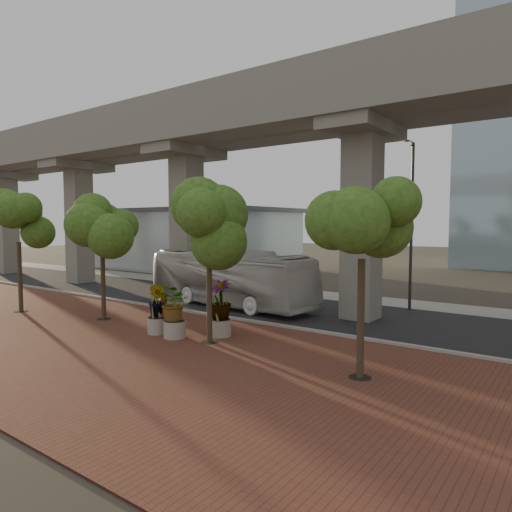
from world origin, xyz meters
The scene contains 18 objects.
ground centered at (0.00, 0.00, 0.00)m, with size 160.00×160.00×0.00m, color #342F26.
brick_plaza centered at (0.00, -8.00, 0.03)m, with size 70.00×13.00×0.06m, color brown.
asphalt_road centered at (0.00, 2.00, 0.02)m, with size 90.00×8.00×0.04m, color black.
curb_strip centered at (0.00, -2.00, 0.08)m, with size 70.00×0.25×0.16m, color gray.
far_sidewalk centered at (0.00, 7.50, 0.03)m, with size 90.00×3.00×0.06m, color gray.
transit_viaduct centered at (0.00, 2.00, 7.29)m, with size 72.00×5.60×12.40m.
station_pavilion centered at (-20.00, 16.00, 3.22)m, with size 23.00×13.00×6.30m.
transit_bus centered at (-1.64, 0.93, 1.60)m, with size 2.69×11.45×3.19m, color silver.
fire_hydrant centered at (-1.87, -3.84, 0.60)m, with size 0.57×0.51×1.13m.
planter_front centered at (1.48, -6.28, 1.40)m, with size 2.01×2.01×2.21m.
planter_right centered at (2.80, -4.96, 1.48)m, with size 2.20×2.20×2.35m.
planter_left centered at (0.34, -6.16, 1.36)m, with size 1.95×1.95×2.15m.
street_tree_far_west centered at (-9.29, -7.16, 4.78)m, with size 3.41×3.41×6.29m.
street_tree_near_west centered at (-4.06, -5.73, 4.54)m, with size 3.86×3.86×6.25m.
street_tree_near_east centered at (3.09, -5.94, 4.51)m, with size 3.89×3.89×6.24m.
street_tree_far_east centered at (9.59, -6.37, 4.65)m, with size 3.39×3.39×6.16m.
streetlamp_west centered at (-10.22, 6.37, 4.32)m, with size 0.37×1.07×7.39m.
streetlamp_east centered at (7.29, 5.53, 5.25)m, with size 0.45×1.30×9.00m.
Camera 1 is at (15.05, -19.18, 4.72)m, focal length 32.00 mm.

